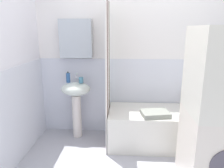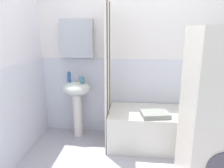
{
  "view_description": "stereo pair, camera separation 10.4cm",
  "coord_description": "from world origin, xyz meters",
  "px_view_note": "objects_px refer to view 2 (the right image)",
  "views": [
    {
      "loc": [
        -0.22,
        -1.96,
        1.63
      ],
      "look_at": [
        -0.39,
        0.82,
        0.91
      ],
      "focal_mm": 33.78,
      "sensor_mm": 36.0,
      "label": 1
    },
    {
      "loc": [
        -0.11,
        -1.95,
        1.63
      ],
      "look_at": [
        -0.39,
        0.82,
        0.91
      ],
      "focal_mm": 33.78,
      "sensor_mm": 36.0,
      "label": 2
    }
  ],
  "objects_px": {
    "towel_folded": "(155,114)",
    "washer_dryer_stack": "(217,115)",
    "conditioner_bottle": "(188,100)",
    "toothbrush_cup": "(82,80)",
    "sink": "(77,97)",
    "shampoo_bottle": "(192,100)",
    "soap_dispenser": "(69,77)",
    "bathtub": "(159,128)",
    "lotion_bottle": "(201,100)"
  },
  "relations": [
    {
      "from": "toothbrush_cup",
      "to": "washer_dryer_stack",
      "type": "xyz_separation_m",
      "value": [
        1.57,
        -0.97,
        -0.08
      ]
    },
    {
      "from": "bathtub",
      "to": "lotion_bottle",
      "type": "xyz_separation_m",
      "value": [
        0.62,
        0.25,
        0.36
      ]
    },
    {
      "from": "sink",
      "to": "washer_dryer_stack",
      "type": "height_order",
      "value": "washer_dryer_stack"
    },
    {
      "from": "shampoo_bottle",
      "to": "washer_dryer_stack",
      "type": "height_order",
      "value": "washer_dryer_stack"
    },
    {
      "from": "conditioner_bottle",
      "to": "towel_folded",
      "type": "xyz_separation_m",
      "value": [
        -0.52,
        -0.43,
        -0.07
      ]
    },
    {
      "from": "toothbrush_cup",
      "to": "towel_folded",
      "type": "height_order",
      "value": "toothbrush_cup"
    },
    {
      "from": "towel_folded",
      "to": "lotion_bottle",
      "type": "bearing_deg",
      "value": 31.39
    },
    {
      "from": "towel_folded",
      "to": "washer_dryer_stack",
      "type": "bearing_deg",
      "value": -51.78
    },
    {
      "from": "toothbrush_cup",
      "to": "washer_dryer_stack",
      "type": "height_order",
      "value": "washer_dryer_stack"
    },
    {
      "from": "soap_dispenser",
      "to": "bathtub",
      "type": "xyz_separation_m",
      "value": [
        1.34,
        -0.15,
        -0.69
      ]
    },
    {
      "from": "toothbrush_cup",
      "to": "conditioner_bottle",
      "type": "relative_size",
      "value": 0.41
    },
    {
      "from": "lotion_bottle",
      "to": "conditioner_bottle",
      "type": "distance_m",
      "value": 0.19
    },
    {
      "from": "soap_dispenser",
      "to": "shampoo_bottle",
      "type": "relative_size",
      "value": 0.76
    },
    {
      "from": "bathtub",
      "to": "washer_dryer_stack",
      "type": "height_order",
      "value": "washer_dryer_stack"
    },
    {
      "from": "soap_dispenser",
      "to": "conditioner_bottle",
      "type": "distance_m",
      "value": 1.8
    },
    {
      "from": "sink",
      "to": "washer_dryer_stack",
      "type": "xyz_separation_m",
      "value": [
        1.66,
        -0.99,
        0.19
      ]
    },
    {
      "from": "bathtub",
      "to": "shampoo_bottle",
      "type": "bearing_deg",
      "value": 26.41
    },
    {
      "from": "soap_dispenser",
      "to": "lotion_bottle",
      "type": "bearing_deg",
      "value": 2.85
    },
    {
      "from": "toothbrush_cup",
      "to": "shampoo_bottle",
      "type": "height_order",
      "value": "toothbrush_cup"
    },
    {
      "from": "toothbrush_cup",
      "to": "conditioner_bottle",
      "type": "bearing_deg",
      "value": 4.17
    },
    {
      "from": "bathtub",
      "to": "lotion_bottle",
      "type": "height_order",
      "value": "lotion_bottle"
    },
    {
      "from": "soap_dispenser",
      "to": "sink",
      "type": "bearing_deg",
      "value": -0.2
    },
    {
      "from": "soap_dispenser",
      "to": "washer_dryer_stack",
      "type": "relative_size",
      "value": 0.1
    },
    {
      "from": "shampoo_bottle",
      "to": "towel_folded",
      "type": "relative_size",
      "value": 0.59
    },
    {
      "from": "sink",
      "to": "soap_dispenser",
      "type": "height_order",
      "value": "soap_dispenser"
    },
    {
      "from": "sink",
      "to": "toothbrush_cup",
      "type": "xyz_separation_m",
      "value": [
        0.09,
        -0.02,
        0.28
      ]
    },
    {
      "from": "sink",
      "to": "washer_dryer_stack",
      "type": "distance_m",
      "value": 1.94
    },
    {
      "from": "bathtub",
      "to": "shampoo_bottle",
      "type": "xyz_separation_m",
      "value": [
        0.49,
        0.24,
        0.36
      ]
    },
    {
      "from": "lotion_bottle",
      "to": "washer_dryer_stack",
      "type": "height_order",
      "value": "washer_dryer_stack"
    },
    {
      "from": "sink",
      "to": "towel_folded",
      "type": "relative_size",
      "value": 2.43
    },
    {
      "from": "lotion_bottle",
      "to": "washer_dryer_stack",
      "type": "bearing_deg",
      "value": -99.88
    },
    {
      "from": "washer_dryer_stack",
      "to": "sink",
      "type": "bearing_deg",
      "value": 149.3
    },
    {
      "from": "bathtub",
      "to": "toothbrush_cup",
      "type": "bearing_deg",
      "value": 173.37
    },
    {
      "from": "conditioner_bottle",
      "to": "toothbrush_cup",
      "type": "bearing_deg",
      "value": -175.83
    },
    {
      "from": "shampoo_bottle",
      "to": "lotion_bottle",
      "type": "bearing_deg",
      "value": 2.62
    },
    {
      "from": "shampoo_bottle",
      "to": "conditioner_bottle",
      "type": "bearing_deg",
      "value": 177.85
    },
    {
      "from": "bathtub",
      "to": "conditioner_bottle",
      "type": "relative_size",
      "value": 6.95
    },
    {
      "from": "soap_dispenser",
      "to": "lotion_bottle",
      "type": "relative_size",
      "value": 0.73
    },
    {
      "from": "washer_dryer_stack",
      "to": "bathtub",
      "type": "bearing_deg",
      "value": 117.28
    },
    {
      "from": "soap_dispenser",
      "to": "bathtub",
      "type": "height_order",
      "value": "soap_dispenser"
    },
    {
      "from": "lotion_bottle",
      "to": "soap_dispenser",
      "type": "bearing_deg",
      "value": -177.15
    },
    {
      "from": "conditioner_bottle",
      "to": "towel_folded",
      "type": "height_order",
      "value": "conditioner_bottle"
    },
    {
      "from": "soap_dispenser",
      "to": "lotion_bottle",
      "type": "distance_m",
      "value": 1.98
    },
    {
      "from": "towel_folded",
      "to": "soap_dispenser",
      "type": "bearing_deg",
      "value": 165.14
    },
    {
      "from": "lotion_bottle",
      "to": "towel_folded",
      "type": "height_order",
      "value": "lotion_bottle"
    },
    {
      "from": "bathtub",
      "to": "conditioner_bottle",
      "type": "xyz_separation_m",
      "value": [
        0.43,
        0.25,
        0.35
      ]
    },
    {
      "from": "soap_dispenser",
      "to": "conditioner_bottle",
      "type": "relative_size",
      "value": 0.79
    },
    {
      "from": "bathtub",
      "to": "washer_dryer_stack",
      "type": "bearing_deg",
      "value": -62.72
    },
    {
      "from": "sink",
      "to": "conditioner_bottle",
      "type": "relative_size",
      "value": 4.22
    },
    {
      "from": "soap_dispenser",
      "to": "washer_dryer_stack",
      "type": "distance_m",
      "value": 2.03
    }
  ]
}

